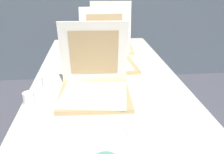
{
  "coord_description": "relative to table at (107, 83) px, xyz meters",
  "views": [
    {
      "loc": [
        -0.1,
        -0.93,
        1.33
      ],
      "look_at": [
        0.02,
        0.43,
        0.79
      ],
      "focal_mm": 40.47,
      "sensor_mm": 36.0,
      "label": 1
    }
  ],
  "objects": [
    {
      "name": "cup_white_near_center",
      "position": [
        -0.36,
        -0.13,
        0.08
      ],
      "size": [
        0.06,
        0.06,
        0.07
      ],
      "primitive_type": "cylinder",
      "color": "white",
      "rests_on": "table"
    },
    {
      "name": "cup_white_near_left",
      "position": [
        -0.42,
        -0.34,
        0.08
      ],
      "size": [
        0.06,
        0.06,
        0.07
      ],
      "primitive_type": "cylinder",
      "color": "white",
      "rests_on": "table"
    },
    {
      "name": "pizza_box_front",
      "position": [
        -0.08,
        -0.26,
        0.1
      ],
      "size": [
        0.39,
        0.4,
        0.39
      ],
      "rotation": [
        0.0,
        0.0,
        -0.03
      ],
      "color": "tan",
      "rests_on": "table"
    },
    {
      "name": "pizza_box_back",
      "position": [
        0.09,
        0.69,
        0.1
      ],
      "size": [
        0.4,
        0.4,
        0.4
      ],
      "rotation": [
        0.0,
        0.0,
        -0.07
      ],
      "color": "tan",
      "rests_on": "table"
    },
    {
      "name": "pizza_box_middle",
      "position": [
        0.02,
        0.24,
        0.1
      ],
      "size": [
        0.4,
        0.42,
        0.4
      ],
      "rotation": [
        0.0,
        0.0,
        0.07
      ],
      "color": "tan",
      "rests_on": "table"
    },
    {
      "name": "table",
      "position": [
        0.0,
        0.0,
        0.0
      ],
      "size": [
        0.91,
        2.13,
        0.73
      ],
      "color": "silver",
      "rests_on": "ground"
    },
    {
      "name": "cup_white_far",
      "position": [
        -0.25,
        0.37,
        0.08
      ],
      "size": [
        0.06,
        0.06,
        0.07
      ],
      "primitive_type": "cylinder",
      "color": "white",
      "rests_on": "table"
    },
    {
      "name": "cup_white_mid",
      "position": [
        -0.25,
        0.01,
        0.08
      ],
      "size": [
        0.06,
        0.06,
        0.07
      ],
      "primitive_type": "cylinder",
      "color": "white",
      "rests_on": "table"
    },
    {
      "name": "napkin_pile",
      "position": [
        0.1,
        -0.65,
        0.05
      ],
      "size": [
        0.16,
        0.16,
        0.01
      ],
      "color": "white",
      "rests_on": "table"
    }
  ]
}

